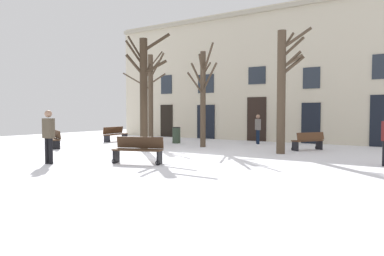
% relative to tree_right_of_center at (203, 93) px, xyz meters
% --- Properties ---
extents(ground_plane, '(34.85, 34.85, 0.00)m').
position_rel_tree_right_of_center_xyz_m(ground_plane, '(0.73, -3.96, -2.74)').
color(ground_plane, white).
extents(building_facade, '(21.78, 0.60, 8.19)m').
position_rel_tree_right_of_center_xyz_m(building_facade, '(0.73, 5.30, 1.39)').
color(building_facade, beige).
rests_on(building_facade, ground).
extents(tree_right_of_center, '(2.21, 2.39, 5.16)m').
position_rel_tree_right_of_center_xyz_m(tree_right_of_center, '(0.00, 0.00, 0.00)').
color(tree_right_of_center, '#4C3D2D').
rests_on(tree_right_of_center, ground).
extents(tree_left_of_center, '(1.32, 0.90, 5.35)m').
position_rel_tree_right_of_center_xyz_m(tree_left_of_center, '(4.32, -0.58, 0.09)').
color(tree_left_of_center, '#4C3D2D').
rests_on(tree_left_of_center, ground).
extents(tree_foreground, '(2.51, 2.22, 5.31)m').
position_rel_tree_right_of_center_xyz_m(tree_foreground, '(-4.02, 0.73, 0.10)').
color(tree_foreground, '#4C3D2D').
rests_on(tree_foreground, ground).
extents(tree_near_facade, '(2.33, 1.58, 5.46)m').
position_rel_tree_right_of_center_xyz_m(tree_near_facade, '(-1.48, -2.82, 0.12)').
color(tree_near_facade, '#382B1E').
rests_on(tree_near_facade, ground).
extents(streetlamp, '(0.30, 0.30, 3.87)m').
position_rel_tree_right_of_center_xyz_m(streetlamp, '(-6.08, 2.69, -0.37)').
color(streetlamp, black).
rests_on(streetlamp, ground).
extents(litter_bin, '(0.49, 0.49, 0.93)m').
position_rel_tree_right_of_center_xyz_m(litter_bin, '(-2.45, 1.11, -2.28)').
color(litter_bin, '#2D3D2D').
rests_on(litter_bin, ground).
extents(bench_back_to_back_right, '(1.81, 1.03, 0.92)m').
position_rel_tree_right_of_center_xyz_m(bench_back_to_back_right, '(1.09, -6.12, -2.26)').
color(bench_back_to_back_right, '#3D2819').
rests_on(bench_back_to_back_right, ground).
extents(bench_far_corner, '(1.25, 1.57, 0.85)m').
position_rel_tree_right_of_center_xyz_m(bench_far_corner, '(4.91, 1.36, -2.30)').
color(bench_far_corner, '#51331E').
rests_on(bench_far_corner, ground).
extents(bench_by_litter_bin, '(0.72, 1.90, 0.89)m').
position_rel_tree_right_of_center_xyz_m(bench_by_litter_bin, '(-6.45, 0.23, -2.29)').
color(bench_by_litter_bin, '#51331E').
rests_on(bench_by_litter_bin, ground).
extents(bench_near_center_tree, '(1.69, 1.17, 0.87)m').
position_rel_tree_right_of_center_xyz_m(bench_near_center_tree, '(-6.01, -4.36, -2.29)').
color(bench_near_center_tree, '#3D2819').
rests_on(bench_near_center_tree, ground).
extents(person_near_bench, '(0.40, 0.26, 1.84)m').
position_rel_tree_right_of_center_xyz_m(person_near_bench, '(-1.40, -7.88, -1.70)').
color(person_near_bench, black).
rests_on(person_near_bench, ground).
extents(person_strolling, '(0.41, 0.43, 1.65)m').
position_rel_tree_right_of_center_xyz_m(person_strolling, '(1.67, 3.18, -1.83)').
color(person_strolling, black).
rests_on(person_strolling, ground).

